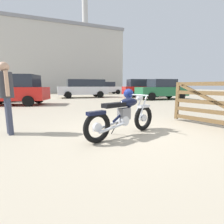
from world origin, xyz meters
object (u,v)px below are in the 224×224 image
(dark_sedan_left, at_px, (14,90))
(pale_sedan_back, at_px, (107,88))
(silver_sedan_mid, at_px, (84,88))
(vintage_motorcycle, at_px, (124,114))
(blue_hatchback_right, at_px, (161,89))
(red_hatchback_near, at_px, (141,88))
(bystander, at_px, (6,91))

(dark_sedan_left, relative_size, pale_sedan_back, 0.96)
(silver_sedan_mid, distance_m, pale_sedan_back, 7.24)
(vintage_motorcycle, height_order, blue_hatchback_right, blue_hatchback_right)
(vintage_motorcycle, height_order, red_hatchback_near, red_hatchback_near)
(blue_hatchback_right, bearing_deg, red_hatchback_near, -81.54)
(bystander, relative_size, blue_hatchback_right, 0.39)
(red_hatchback_near, bearing_deg, silver_sedan_mid, 176.58)
(blue_hatchback_right, xyz_separation_m, pale_sedan_back, (-2.42, 10.04, 0.00))
(dark_sedan_left, xyz_separation_m, blue_hatchback_right, (10.75, 1.46, -0.08))
(bystander, height_order, dark_sedan_left, dark_sedan_left)
(red_hatchback_near, bearing_deg, vintage_motorcycle, -112.18)
(vintage_motorcycle, relative_size, pale_sedan_back, 0.45)
(bystander, relative_size, dark_sedan_left, 0.40)
(dark_sedan_left, bearing_deg, blue_hatchback_right, -162.81)
(vintage_motorcycle, relative_size, blue_hatchback_right, 0.46)
(bystander, height_order, silver_sedan_mid, silver_sedan_mid)
(pale_sedan_back, bearing_deg, red_hatchback_near, -78.17)
(silver_sedan_mid, bearing_deg, bystander, 71.83)
(bystander, height_order, blue_hatchback_right, blue_hatchback_right)
(silver_sedan_mid, relative_size, pale_sedan_back, 1.12)
(vintage_motorcycle, distance_m, silver_sedan_mid, 12.64)
(bystander, xyz_separation_m, blue_hatchback_right, (8.98, 8.03, -0.18))
(dark_sedan_left, distance_m, blue_hatchback_right, 10.85)
(bystander, bearing_deg, vintage_motorcycle, -42.09)
(dark_sedan_left, bearing_deg, pale_sedan_back, -116.45)
(red_hatchback_near, bearing_deg, dark_sedan_left, -151.90)
(dark_sedan_left, relative_size, silver_sedan_mid, 0.85)
(bystander, height_order, red_hatchback_near, red_hatchback_near)
(silver_sedan_mid, bearing_deg, dark_sedan_left, 44.26)
(vintage_motorcycle, relative_size, dark_sedan_left, 0.47)
(vintage_motorcycle, distance_m, pale_sedan_back, 19.25)
(bystander, bearing_deg, silver_sedan_mid, 51.00)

